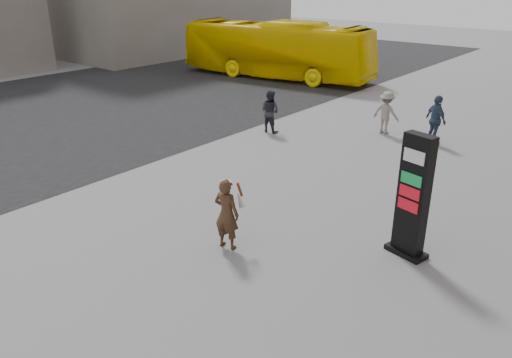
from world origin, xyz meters
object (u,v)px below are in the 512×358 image
Objects in this scene: pedestrian_a at (270,111)px; bus at (276,50)px; pedestrian_b at (386,113)px; woman at (227,213)px; pedestrian_c at (436,120)px; info_pylon at (413,197)px.

bus is at bearing -57.55° from pedestrian_a.
pedestrian_a is 1.01× the size of pedestrian_b.
woman reaches higher than pedestrian_a.
bus is at bearing 5.69° from pedestrian_c.
bus is 7.09× the size of pedestrian_a.
woman is 0.94× the size of pedestrian_c.
pedestrian_c is at bearing 120.79° from info_pylon.
pedestrian_b is at bearing -128.76° from bus.
bus is 12.84m from pedestrian_c.
woman is at bearing 118.87° from pedestrian_c.
pedestrian_a is at bearing -151.06° from bus.
pedestrian_a is at bearing 58.68° from pedestrian_c.
info_pylon is at bearing -154.99° from woman.
pedestrian_c reaches higher than woman.
bus is (-10.66, 15.63, 0.72)m from woman.
info_pylon is 1.69× the size of pedestrian_a.
pedestrian_c is (5.23, 2.50, 0.07)m from pedestrian_a.
info_pylon is 3.83m from woman.
woman is 0.14× the size of bus.
info_pylon is 9.14m from pedestrian_a.
pedestrian_c is (11.38, -5.90, -0.69)m from bus.
woman is 1.03× the size of pedestrian_b.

